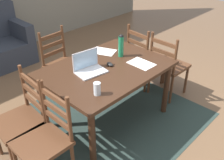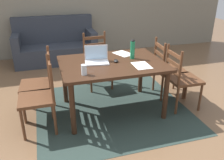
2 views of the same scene
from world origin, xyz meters
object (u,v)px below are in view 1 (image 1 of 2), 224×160
Objects in this scene: drinking_glass at (97,89)px; chair_far_head at (62,65)px; chair_left_near at (45,140)px; tv_remote at (82,58)px; water_bottle at (121,45)px; chair_right_near at (168,66)px; computer_mouse at (110,64)px; chair_left_far at (22,120)px; laptop at (89,66)px; dining_table at (106,74)px; chair_right_far at (144,57)px.

chair_far_head is at bearing 69.76° from drinking_glass.
chair_left_near is 5.59× the size of tv_remote.
chair_left_near reaches higher than drinking_glass.
tv_remote is at bearing 143.63° from water_bottle.
chair_right_near is 9.50× the size of computer_mouse.
chair_left_far is 0.88m from laptop.
dining_table is 1.51× the size of chair_right_near.
chair_left_near is 1.14m from tv_remote.
computer_mouse is 0.38m from tv_remote.
chair_left_far reaches higher than drinking_glass.
computer_mouse is at bearing -16.57° from laptop.
tv_remote is (0.14, 0.29, -0.05)m from laptop.
laptop is at bearing 166.96° from chair_right_near.
chair_right_near is (1.00, -0.21, -0.20)m from dining_table.
chair_left_far is at bearing 90.01° from chair_left_near.
chair_right_near is (-0.00, -0.42, 0.00)m from chair_right_far.
drinking_glass is at bearing 174.81° from tv_remote.
chair_right_near is at bearing 0.89° from computer_mouse.
chair_left_near reaches higher than tv_remote.
laptop is 0.47m from drinking_glass.
dining_table is at bearing 11.61° from chair_left_near.
chair_left_near is 1.00× the size of chair_right_far.
water_bottle reaches higher than laptop.
laptop is at bearing -103.70° from chair_far_head.
computer_mouse is (0.26, -0.08, -0.04)m from laptop.
chair_right_far is 3.35× the size of water_bottle.
chair_right_near reaches higher than computer_mouse.
drinking_glass is 1.27× the size of computer_mouse.
chair_left_near is 3.35× the size of water_bottle.
water_bottle is at bearing -168.74° from chair_right_far.
chair_far_head is 3.35× the size of water_bottle.
chair_left_near is (-1.00, -0.21, -0.20)m from dining_table.
chair_left_near is 1.00× the size of chair_left_far.
computer_mouse is (1.06, -0.21, 0.31)m from chair_left_far.
chair_right_near is (2.01, 0.00, 0.00)m from chair_left_near.
chair_left_near and chair_far_head have the same top height.
chair_far_head is 0.94m from computer_mouse.
chair_far_head reaches higher than tv_remote.
tv_remote is (-0.06, -0.52, 0.30)m from chair_far_head.
laptop is at bearing -9.20° from chair_left_far.
chair_right_near is 1.28m from laptop.
tv_remote is (0.94, 0.57, 0.30)m from chair_left_near.
chair_right_near reaches higher than tv_remote.
drinking_glass is at bearing -143.97° from dining_table.
computer_mouse reaches higher than tv_remote.
computer_mouse is (-0.27, -0.08, -0.13)m from water_bottle.
drinking_glass is at bearing -12.37° from chair_left_near.
dining_table is at bearing -169.84° from computer_mouse.
chair_right_near is at bearing -22.62° from water_bottle.
chair_left_far is 0.84m from drinking_glass.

